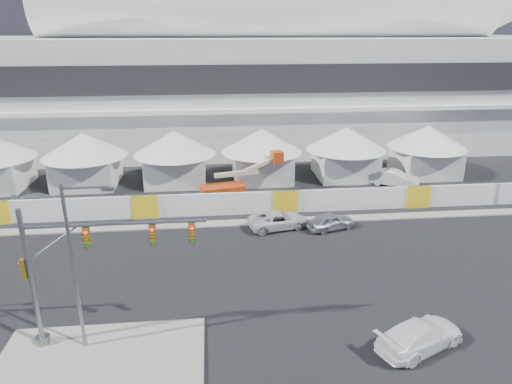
{
  "coord_description": "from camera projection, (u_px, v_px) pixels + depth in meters",
  "views": [
    {
      "loc": [
        -0.29,
        -22.03,
        15.38
      ],
      "look_at": [
        2.96,
        10.0,
        3.64
      ],
      "focal_mm": 32.0,
      "sensor_mm": 36.0,
      "label": 1
    }
  ],
  "objects": [
    {
      "name": "lot_car_a",
      "position": [
        394.0,
        178.0,
        46.43
      ],
      "size": [
        4.03,
        5.05,
        1.61
      ],
      "primitive_type": "imported",
      "rotation": [
        0.0,
        0.0,
        1.01
      ],
      "color": "white",
      "rests_on": "ground"
    },
    {
      "name": "pickup_curb",
      "position": [
        278.0,
        220.0,
        36.72
      ],
      "size": [
        3.26,
        5.23,
        1.35
      ],
      "primitive_type": "imported",
      "rotation": [
        0.0,
        0.0,
        1.79
      ],
      "color": "silver",
      "rests_on": "ground"
    },
    {
      "name": "tent_row",
      "position": [
        219.0,
        151.0,
        47.29
      ],
      "size": [
        53.4,
        8.4,
        5.4
      ],
      "color": "silver",
      "rests_on": "ground"
    },
    {
      "name": "ground",
      "position": [
        222.0,
        314.0,
        25.88
      ],
      "size": [
        160.0,
        160.0,
        0.0
      ],
      "primitive_type": "plane",
      "color": "black",
      "rests_on": "ground"
    },
    {
      "name": "boom_lift",
      "position": [
        231.0,
        187.0,
        43.12
      ],
      "size": [
        8.25,
        2.69,
        4.08
      ],
      "rotation": [
        0.0,
        0.0,
        0.23
      ],
      "color": "#C03B12",
      "rests_on": "ground"
    },
    {
      "name": "far_curb",
      "position": [
        449.0,
        214.0,
        39.45
      ],
      "size": [
        80.0,
        1.2,
        0.12
      ],
      "primitive_type": "cube",
      "color": "gray",
      "rests_on": "ground"
    },
    {
      "name": "stadium",
      "position": [
        275.0,
        72.0,
        62.27
      ],
      "size": [
        80.0,
        24.8,
        21.98
      ],
      "color": "silver",
      "rests_on": "ground"
    },
    {
      "name": "streetlight_median",
      "position": [
        77.0,
        258.0,
        21.45
      ],
      "size": [
        2.39,
        0.24,
        8.64
      ],
      "color": "slate",
      "rests_on": "median_island"
    },
    {
      "name": "sedan_silver",
      "position": [
        331.0,
        221.0,
        36.49
      ],
      "size": [
        2.65,
        4.22,
        1.34
      ],
      "primitive_type": "imported",
      "rotation": [
        0.0,
        0.0,
        1.87
      ],
      "color": "#B3B2B7",
      "rests_on": "ground"
    },
    {
      "name": "pickup_near",
      "position": [
        420.0,
        335.0,
        22.96
      ],
      "size": [
        3.89,
        5.39,
        1.45
      ],
      "primitive_type": "imported",
      "rotation": [
        0.0,
        0.0,
        1.99
      ],
      "color": "white",
      "rests_on": "ground"
    },
    {
      "name": "traffic_mast",
      "position": [
        70.0,
        271.0,
        22.09
      ],
      "size": [
        8.9,
        0.72,
        7.38
      ],
      "color": "gray",
      "rests_on": "median_island"
    },
    {
      "name": "median_island",
      "position": [
        102.0,
        356.0,
        22.48
      ],
      "size": [
        10.0,
        5.0,
        0.15
      ],
      "primitive_type": "cube",
      "color": "gray",
      "rests_on": "ground"
    },
    {
      "name": "hoarding_fence",
      "position": [
        285.0,
        202.0,
        39.66
      ],
      "size": [
        70.0,
        0.25,
        2.0
      ],
      "primitive_type": "cube",
      "color": "white",
      "rests_on": "ground"
    },
    {
      "name": "lot_car_c",
      "position": [
        39.0,
        201.0,
        40.88
      ],
      "size": [
        2.88,
        4.71,
        1.27
      ],
      "primitive_type": "imported",
      "rotation": [
        0.0,
        0.0,
        1.84
      ],
      "color": "#B5B4BA",
      "rests_on": "ground"
    }
  ]
}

